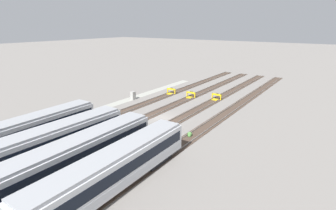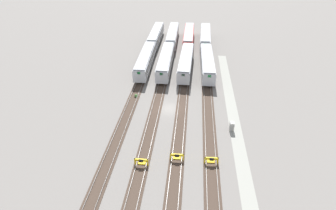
{
  "view_description": "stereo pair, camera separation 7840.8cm",
  "coord_description": "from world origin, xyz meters",
  "px_view_note": "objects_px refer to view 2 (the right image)",
  "views": [
    {
      "loc": [
        31.49,
        22.85,
        14.22
      ],
      "look_at": [
        -1.61,
        -0.0,
        1.8
      ],
      "focal_mm": 28.0,
      "sensor_mm": 36.0,
      "label": 1
    },
    {
      "loc": [
        -40.98,
        -3.95,
        27.53
      ],
      "look_at": [
        -1.61,
        -0.0,
        1.8
      ],
      "focal_mm": 28.0,
      "sensor_mm": 36.0,
      "label": 2
    }
  ],
  "objects_px": {
    "subway_car_front_row_left_inner": "(145,60)",
    "bumper_stop_middle_track": "(142,161)",
    "subway_car_back_row_rightmost": "(173,36)",
    "electrical_cabinet": "(232,126)",
    "subway_car_back_row_centre": "(156,36)",
    "bumper_stop_near_inner_track": "(177,156)",
    "subway_car_front_row_leftmost": "(207,63)",
    "subway_car_back_row_leftmost": "(205,37)",
    "subway_car_front_row_right_inner": "(186,62)",
    "bumper_stop_nearest_track": "(211,160)",
    "weed_clump": "(136,96)",
    "subway_car_front_row_centre": "(166,61)",
    "subway_car_front_row_rightmost": "(189,36)"
  },
  "relations": [
    {
      "from": "subway_car_front_row_leftmost",
      "to": "subway_car_front_row_centre",
      "type": "bearing_deg",
      "value": 90.0
    },
    {
      "from": "bumper_stop_nearest_track",
      "to": "electrical_cabinet",
      "type": "bearing_deg",
      "value": -25.22
    },
    {
      "from": "subway_car_back_row_centre",
      "to": "bumper_stop_middle_track",
      "type": "xyz_separation_m",
      "value": [
        -50.6,
        -4.99,
        -1.53
      ]
    },
    {
      "from": "bumper_stop_nearest_track",
      "to": "weed_clump",
      "type": "relative_size",
      "value": 2.18
    },
    {
      "from": "subway_car_front_row_leftmost",
      "to": "subway_car_front_row_rightmost",
      "type": "xyz_separation_m",
      "value": [
        18.97,
        4.99,
        0.0
      ]
    },
    {
      "from": "subway_car_front_row_left_inner",
      "to": "bumper_stop_middle_track",
      "type": "xyz_separation_m",
      "value": [
        -31.85,
        -4.91,
        -1.53
      ]
    },
    {
      "from": "electrical_cabinet",
      "to": "bumper_stop_nearest_track",
      "type": "bearing_deg",
      "value": 154.78
    },
    {
      "from": "subway_car_front_row_right_inner",
      "to": "weed_clump",
      "type": "distance_m",
      "value": 16.72
    },
    {
      "from": "bumper_stop_nearest_track",
      "to": "subway_car_front_row_leftmost",
      "type": "bearing_deg",
      "value": -0.11
    },
    {
      "from": "subway_car_front_row_left_inner",
      "to": "subway_car_back_row_centre",
      "type": "relative_size",
      "value": 1.0
    },
    {
      "from": "subway_car_front_row_right_inner",
      "to": "subway_car_back_row_centre",
      "type": "distance_m",
      "value": 21.19
    },
    {
      "from": "subway_car_front_row_leftmost",
      "to": "subway_car_back_row_centre",
      "type": "height_order",
      "value": "same"
    },
    {
      "from": "subway_car_front_row_left_inner",
      "to": "subway_car_back_row_rightmost",
      "type": "relative_size",
      "value": 1.0
    },
    {
      "from": "subway_car_front_row_rightmost",
      "to": "electrical_cabinet",
      "type": "xyz_separation_m",
      "value": [
        -41.7,
        -8.61,
        -1.24
      ]
    },
    {
      "from": "subway_car_back_row_leftmost",
      "to": "electrical_cabinet",
      "type": "relative_size",
      "value": 11.29
    },
    {
      "from": "subway_car_front_row_centre",
      "to": "bumper_stop_near_inner_track",
      "type": "xyz_separation_m",
      "value": [
        -30.33,
        -4.92,
        -1.53
      ]
    },
    {
      "from": "subway_car_front_row_leftmost",
      "to": "subway_car_front_row_centre",
      "type": "xyz_separation_m",
      "value": [
        0.0,
        9.91,
        0.0
      ]
    },
    {
      "from": "subway_car_front_row_left_inner",
      "to": "bumper_stop_middle_track",
      "type": "distance_m",
      "value": 32.26
    },
    {
      "from": "subway_car_front_row_left_inner",
      "to": "subway_car_front_row_rightmost",
      "type": "bearing_deg",
      "value": -27.4
    },
    {
      "from": "subway_car_front_row_right_inner",
      "to": "subway_car_back_row_centre",
      "type": "xyz_separation_m",
      "value": [
        18.75,
        9.87,
        0.0
      ]
    },
    {
      "from": "subway_car_front_row_leftmost",
      "to": "subway_car_front_row_left_inner",
      "type": "relative_size",
      "value": 1.0
    },
    {
      "from": "subway_car_back_row_rightmost",
      "to": "bumper_stop_near_inner_track",
      "type": "distance_m",
      "value": 49.51
    },
    {
      "from": "subway_car_front_row_right_inner",
      "to": "bumper_stop_middle_track",
      "type": "relative_size",
      "value": 9.02
    },
    {
      "from": "subway_car_front_row_left_inner",
      "to": "weed_clump",
      "type": "bearing_deg",
      "value": -178.54
    },
    {
      "from": "subway_car_front_row_centre",
      "to": "subway_car_front_row_rightmost",
      "type": "distance_m",
      "value": 19.59
    },
    {
      "from": "subway_car_front_row_rightmost",
      "to": "bumper_stop_near_inner_track",
      "type": "height_order",
      "value": "subway_car_front_row_rightmost"
    },
    {
      "from": "subway_car_back_row_leftmost",
      "to": "bumper_stop_near_inner_track",
      "type": "xyz_separation_m",
      "value": [
        -49.39,
        4.92,
        -1.53
      ]
    },
    {
      "from": "subway_car_front_row_right_inner",
      "to": "bumper_stop_nearest_track",
      "type": "xyz_separation_m",
      "value": [
        -30.54,
        -4.98,
        -1.53
      ]
    },
    {
      "from": "subway_car_front_row_right_inner",
      "to": "subway_car_front_row_rightmost",
      "type": "xyz_separation_m",
      "value": [
        18.97,
        -0.04,
        0.0
      ]
    },
    {
      "from": "subway_car_front_row_left_inner",
      "to": "subway_car_front_row_centre",
      "type": "distance_m",
      "value": 4.92
    },
    {
      "from": "subway_car_front_row_left_inner",
      "to": "electrical_cabinet",
      "type": "relative_size",
      "value": 11.28
    },
    {
      "from": "subway_car_front_row_rightmost",
      "to": "weed_clump",
      "type": "relative_size",
      "value": 19.57
    },
    {
      "from": "subway_car_back_row_rightmost",
      "to": "electrical_cabinet",
      "type": "bearing_deg",
      "value": -162.07
    },
    {
      "from": "subway_car_front_row_leftmost",
      "to": "subway_car_back_row_rightmost",
      "type": "bearing_deg",
      "value": 27.54
    },
    {
      "from": "subway_car_front_row_right_inner",
      "to": "bumper_stop_middle_track",
      "type": "bearing_deg",
      "value": 171.29
    },
    {
      "from": "subway_car_front_row_leftmost",
      "to": "bumper_stop_near_inner_track",
      "type": "relative_size",
      "value": 9.01
    },
    {
      "from": "subway_car_back_row_rightmost",
      "to": "subway_car_back_row_leftmost",
      "type": "bearing_deg",
      "value": -89.13
    },
    {
      "from": "subway_car_front_row_centre",
      "to": "bumper_stop_middle_track",
      "type": "height_order",
      "value": "subway_car_front_row_centre"
    },
    {
      "from": "subway_car_front_row_left_inner",
      "to": "bumper_stop_nearest_track",
      "type": "relative_size",
      "value": 8.98
    },
    {
      "from": "subway_car_front_row_left_inner",
      "to": "electrical_cabinet",
      "type": "bearing_deg",
      "value": -140.95
    },
    {
      "from": "subway_car_back_row_centre",
      "to": "weed_clump",
      "type": "distance_m",
      "value": 32.48
    },
    {
      "from": "subway_car_front_row_leftmost",
      "to": "subway_car_back_row_rightmost",
      "type": "relative_size",
      "value": 1.0
    },
    {
      "from": "subway_car_back_row_leftmost",
      "to": "subway_car_back_row_rightmost",
      "type": "relative_size",
      "value": 1.0
    },
    {
      "from": "subway_car_front_row_right_inner",
      "to": "bumper_stop_near_inner_track",
      "type": "bearing_deg",
      "value": -179.91
    },
    {
      "from": "subway_car_front_row_right_inner",
      "to": "subway_car_front_row_leftmost",
      "type": "bearing_deg",
      "value": -90.0
    },
    {
      "from": "subway_car_back_row_centre",
      "to": "subway_car_back_row_rightmost",
      "type": "height_order",
      "value": "same"
    },
    {
      "from": "subway_car_front_row_left_inner",
      "to": "subway_car_back_row_leftmost",
      "type": "distance_m",
      "value": 24.1
    },
    {
      "from": "bumper_stop_near_inner_track",
      "to": "subway_car_front_row_left_inner",
      "type": "bearing_deg",
      "value": 17.97
    },
    {
      "from": "subway_car_front_row_leftmost",
      "to": "subway_car_front_row_centre",
      "type": "height_order",
      "value": "same"
    },
    {
      "from": "subway_car_back_row_rightmost",
      "to": "weed_clump",
      "type": "xyz_separation_m",
      "value": [
        -32.58,
        4.62,
        -1.8
      ]
    }
  ]
}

